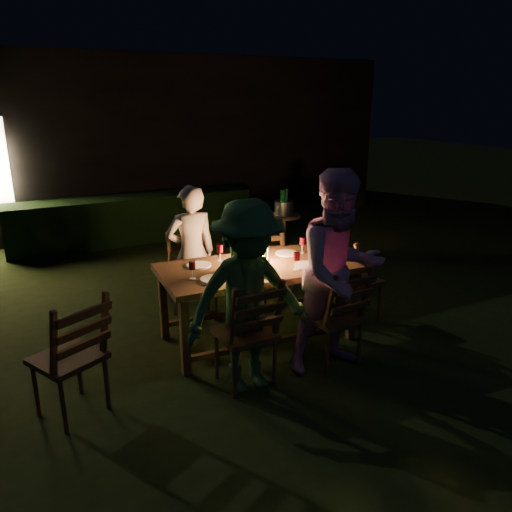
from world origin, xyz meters
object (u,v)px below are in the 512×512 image
chair_spare (72,378)px  side_table (284,220)px  dining_table (257,273)px  chair_far_right (273,280)px  chair_end (355,293)px  lantern (260,249)px  ice_bucket (284,208)px  person_opp_left (248,298)px  chair_near_left (246,351)px  person_house_side (191,253)px  bottle_table (234,255)px  person_opp_right (340,273)px  bottle_bucket_a (283,205)px  chair_far_left (194,292)px  chair_near_right (334,333)px  bottle_bucket_b (286,204)px

chair_spare → side_table: (3.56, 2.85, 0.29)m
dining_table → chair_far_right: bearing=54.5°
chair_end → side_table: bearing=165.7°
lantern → ice_bucket: 2.78m
person_opp_left → lantern: 1.01m
chair_near_left → chair_spare: (-1.43, 0.22, 0.00)m
chair_far_right → person_house_side: bearing=-2.1°
chair_far_right → person_opp_left: size_ratio=0.60×
chair_near_left → chair_far_right: 1.84m
chair_spare → bottle_table: (1.67, 0.54, 0.63)m
person_opp_right → bottle_table: size_ratio=6.71×
chair_far_right → bottle_bucket_a: bearing=-119.5°
chair_far_left → bottle_bucket_a: size_ratio=3.23×
chair_near_right → person_opp_right: 0.63m
chair_near_right → chair_far_left: bearing=113.3°
bottle_table → ice_bucket: (1.89, 2.31, -0.15)m
side_table → person_opp_right: bearing=-111.3°
chair_near_left → bottle_bucket_a: bearing=54.2°
person_opp_left → bottle_table: bearing=76.3°
person_opp_right → chair_end: bearing=46.4°
person_house_side → bottle_table: 0.86m
chair_near_left → ice_bucket: (2.13, 3.07, 0.48)m
chair_near_left → bottle_bucket_b: (2.18, 3.11, 0.53)m
bottle_table → ice_bucket: 2.99m
person_house_side → bottle_bucket_a: bearing=-141.4°
chair_near_left → chair_end: bearing=20.4°
dining_table → chair_near_right: size_ratio=1.93×
chair_far_left → bottle_table: (0.16, -0.78, 0.65)m
chair_near_right → lantern: size_ratio=2.97×
chair_far_left → person_opp_left: bearing=87.2°
bottle_bucket_a → chair_spare: bearing=-141.3°
chair_spare → bottle_bucket_a: 4.52m
chair_near_left → side_table: 3.74m
chair_near_left → chair_spare: 1.45m
dining_table → ice_bucket: ice_bucket is taller
bottle_bucket_a → person_house_side: bearing=-144.2°
lantern → bottle_bucket_a: lantern is taller
chair_spare → person_opp_left: person_opp_left is taller
dining_table → bottle_bucket_a: 2.78m
chair_near_right → bottle_bucket_a: size_ratio=3.25×
chair_far_right → lantern: bearing=56.0°
chair_far_right → dining_table: bearing=55.2°
chair_end → person_opp_right: (-0.82, -0.78, 0.63)m
chair_far_left → person_opp_right: size_ratio=0.55×
dining_table → bottle_bucket_b: (1.69, 2.36, 0.12)m
chair_spare → ice_bucket: chair_spare is taller
chair_far_right → person_opp_right: (-0.18, -1.58, 0.64)m
bottle_table → chair_far_left: bearing=101.8°
dining_table → lantern: bearing=45.0°
lantern → bottle_bucket_a: bearing=55.5°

